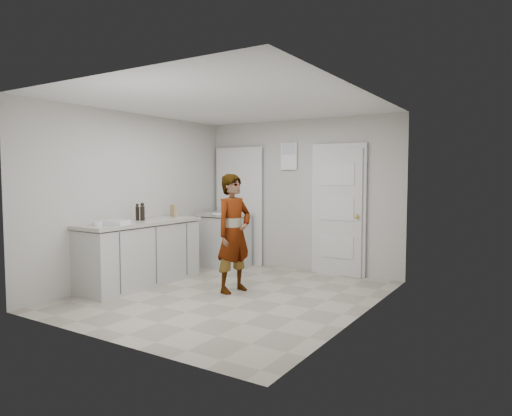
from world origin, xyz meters
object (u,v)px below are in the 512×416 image
Objects in this scene: person at (234,233)px; egg_bowl at (98,224)px; spice_jar at (176,215)px; baking_dish at (115,223)px; cake_mix_box at (173,211)px; oil_cruet_a at (142,212)px; oil_cruet_b at (137,212)px.

person is 1.79m from egg_bowl.
spice_jar is 0.24× the size of baking_dish.
cake_mix_box is 0.76m from oil_cruet_a.
person is at bearing -0.26° from cake_mix_box.
oil_cruet_a is (0.09, -0.75, 0.03)m from cake_mix_box.
oil_cruet_b is 0.66× the size of baking_dish.
cake_mix_box reaches higher than baking_dish.
baking_dish is at bearing 136.10° from person.
egg_bowl is (-0.09, -0.21, -0.00)m from baking_dish.
oil_cruet_a is at bearing 98.78° from baking_dish.
person is 1.44m from oil_cruet_a.
spice_jar is at bearing 88.36° from person.
person is 1.59m from baking_dish.
person is 1.55m from cake_mix_box.
oil_cruet_b is 1.89× the size of egg_bowl.
oil_cruet_a is at bearing -67.60° from cake_mix_box.
egg_bowl is at bearing -71.20° from cake_mix_box.
person reaches higher than spice_jar.
oil_cruet_b is (-0.09, -0.01, -0.01)m from oil_cruet_a.
cake_mix_box is 1.34m from baking_dish.
egg_bowl is at bearing -83.48° from oil_cruet_b.
oil_cruet_b is at bearing -173.68° from oil_cruet_a.
cake_mix_box is 0.75× the size of oil_cruet_b.
oil_cruet_a is 2.00× the size of egg_bowl.
spice_jar reaches higher than baking_dish.
spice_jar is 0.63m from oil_cruet_a.
oil_cruet_a is (-1.38, -0.33, 0.25)m from person.
oil_cruet_b reaches higher than cake_mix_box.
cake_mix_box is 1.43× the size of egg_bowl.
person reaches higher than baking_dish.
oil_cruet_b is at bearing 114.01° from person.
oil_cruet_b is at bearing 107.74° from baking_dish.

